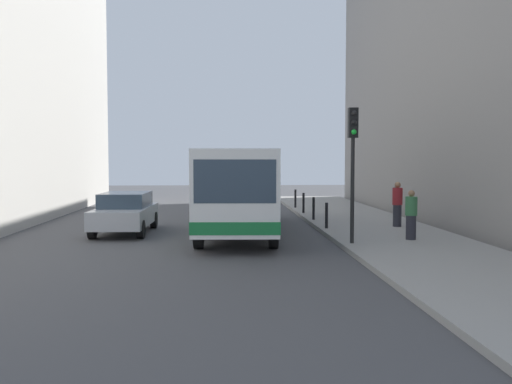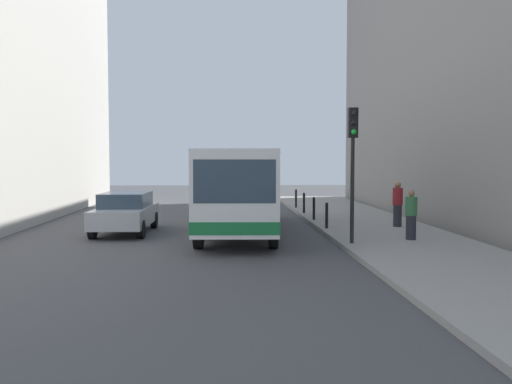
{
  "view_description": "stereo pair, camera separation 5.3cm",
  "coord_description": "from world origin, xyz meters",
  "views": [
    {
      "loc": [
        -0.39,
        -19.01,
        2.72
      ],
      "look_at": [
        0.74,
        0.18,
        1.61
      ],
      "focal_mm": 40.37,
      "sensor_mm": 36.0,
      "label": 1
    },
    {
      "loc": [
        -0.33,
        -19.01,
        2.72
      ],
      "look_at": [
        0.74,
        0.18,
        1.61
      ],
      "focal_mm": 40.37,
      "sensor_mm": 36.0,
      "label": 2
    }
  ],
  "objects": [
    {
      "name": "bollard_far",
      "position": [
        3.45,
        7.99,
        0.62
      ],
      "size": [
        0.11,
        0.11,
        0.95
      ],
      "primitive_type": "cylinder",
      "color": "black",
      "rests_on": "sidewalk"
    },
    {
      "name": "pedestrian_near_signal",
      "position": [
        5.6,
        -1.15,
        0.93
      ],
      "size": [
        0.38,
        0.38,
        1.58
      ],
      "rotation": [
        0.0,
        0.0,
        4.92
      ],
      "color": "#26262D",
      "rests_on": "sidewalk"
    },
    {
      "name": "sidewalk",
      "position": [
        5.4,
        0.0,
        0.07
      ],
      "size": [
        4.4,
        40.0,
        0.15
      ],
      "primitive_type": "cube",
      "color": "gray",
      "rests_on": "ground"
    },
    {
      "name": "bollard_farthest",
      "position": [
        3.45,
        11.02,
        0.62
      ],
      "size": [
        0.11,
        0.11,
        0.95
      ],
      "primitive_type": "cylinder",
      "color": "black",
      "rests_on": "sidewalk"
    },
    {
      "name": "car_beside_bus",
      "position": [
        -3.94,
        2.17,
        0.78
      ],
      "size": [
        1.96,
        4.45,
        1.48
      ],
      "rotation": [
        0.0,
        0.0,
        3.11
      ],
      "color": "#A5A8AD",
      "rests_on": "ground"
    },
    {
      "name": "bus",
      "position": [
        0.19,
        2.28,
        1.73
      ],
      "size": [
        2.99,
        11.12,
        3.0
      ],
      "rotation": [
        0.0,
        0.0,
        3.1
      ],
      "color": "white",
      "rests_on": "ground"
    },
    {
      "name": "ground_plane",
      "position": [
        0.0,
        0.0,
        0.0
      ],
      "size": [
        80.0,
        80.0,
        0.0
      ],
      "primitive_type": "plane",
      "color": "#424244"
    },
    {
      "name": "bollard_mid",
      "position": [
        3.45,
        4.97,
        0.62
      ],
      "size": [
        0.11,
        0.11,
        0.95
      ],
      "primitive_type": "cylinder",
      "color": "black",
      "rests_on": "sidewalk"
    },
    {
      "name": "traffic_light",
      "position": [
        3.55,
        -1.82,
        3.01
      ],
      "size": [
        0.28,
        0.33,
        4.1
      ],
      "color": "black",
      "rests_on": "sidewalk"
    },
    {
      "name": "bollard_near",
      "position": [
        3.45,
        1.95,
        0.62
      ],
      "size": [
        0.11,
        0.11,
        0.95
      ],
      "primitive_type": "cylinder",
      "color": "black",
      "rests_on": "sidewalk"
    },
    {
      "name": "pedestrian_mid_sidewalk",
      "position": [
        6.22,
        2.31,
        1.0
      ],
      "size": [
        0.38,
        0.38,
        1.7
      ],
      "rotation": [
        0.0,
        0.0,
        6.26
      ],
      "color": "#26262D",
      "rests_on": "sidewalk"
    }
  ]
}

